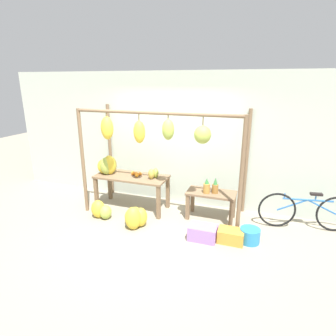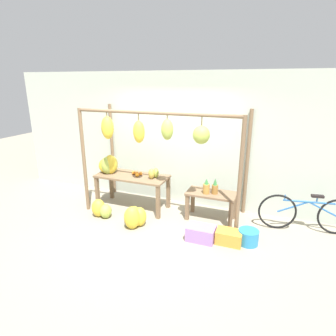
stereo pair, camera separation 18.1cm
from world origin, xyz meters
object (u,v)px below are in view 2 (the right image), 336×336
at_px(banana_pile_on_table, 109,165).
at_px(fruit_crate_white, 201,233).
at_px(fruit_crate_purple, 229,237).
at_px(parked_bicycle, 307,213).
at_px(banana_pile_ground_left, 101,209).
at_px(blue_bucket, 248,237).
at_px(papaya_pile, 154,173).
at_px(orange_pile, 137,174).
at_px(pineapple_cluster, 210,187).
at_px(banana_pile_ground_right, 134,217).

xyz_separation_m(banana_pile_on_table, fruit_crate_white, (2.21, -0.68, -0.78)).
bearing_deg(fruit_crate_purple, parked_bicycle, 36.58).
bearing_deg(banana_pile_ground_left, parked_bicycle, 13.04).
height_order(blue_bucket, papaya_pile, papaya_pile).
relative_size(orange_pile, pineapple_cluster, 0.72).
height_order(pineapple_cluster, banana_pile_ground_right, pineapple_cluster).
bearing_deg(fruit_crate_purple, papaya_pile, 158.60).
xyz_separation_m(pineapple_cluster, banana_pile_ground_left, (-2.02, -0.65, -0.52)).
xyz_separation_m(banana_pile_on_table, orange_pile, (0.62, 0.08, -0.14)).
distance_m(pineapple_cluster, papaya_pile, 1.17).
bearing_deg(pineapple_cluster, orange_pile, 179.74).
xyz_separation_m(orange_pile, pineapple_cluster, (1.55, -0.01, -0.08)).
xyz_separation_m(papaya_pile, fruit_crate_purple, (1.66, -0.65, -0.72)).
bearing_deg(pineapple_cluster, blue_bucket, -35.81).
bearing_deg(fruit_crate_white, banana_pile_on_table, 162.84).
height_order(orange_pile, banana_pile_ground_left, orange_pile).
bearing_deg(fruit_crate_white, banana_pile_ground_right, 179.71).
relative_size(fruit_crate_white, fruit_crate_purple, 1.11).
distance_m(fruit_crate_white, fruit_crate_purple, 0.47).
bearing_deg(fruit_crate_white, papaya_pile, 148.84).
height_order(orange_pile, blue_bucket, orange_pile).
xyz_separation_m(banana_pile_on_table, pineapple_cluster, (2.17, 0.07, -0.22)).
xyz_separation_m(banana_pile_ground_right, parked_bicycle, (2.95, 0.96, 0.16)).
relative_size(blue_bucket, fruit_crate_purple, 0.79).
bearing_deg(blue_bucket, papaya_pile, 164.36).
bearing_deg(orange_pile, papaya_pile, -5.51).
bearing_deg(pineapple_cluster, banana_pile_ground_right, -148.78).
bearing_deg(parked_bicycle, banana_pile_on_table, -175.76).
xyz_separation_m(banana_pile_on_table, banana_pile_ground_left, (0.15, -0.58, -0.74)).
height_order(banana_pile_ground_right, parked_bicycle, parked_bicycle).
bearing_deg(blue_bucket, banana_pile_ground_right, -175.29).
height_order(fruit_crate_white, parked_bicycle, parked_bicycle).
bearing_deg(pineapple_cluster, papaya_pile, -178.45).
xyz_separation_m(banana_pile_ground_left, fruit_crate_purple, (2.53, -0.03, -0.05)).
relative_size(pineapple_cluster, banana_pile_ground_left, 0.69).
height_order(pineapple_cluster, banana_pile_ground_left, pineapple_cluster).
height_order(banana_pile_ground_left, fruit_crate_purple, banana_pile_ground_left).
bearing_deg(banana_pile_ground_right, banana_pile_ground_left, 172.89).
distance_m(banana_pile_on_table, blue_bucket, 3.12).
height_order(banana_pile_on_table, banana_pile_ground_left, banana_pile_on_table).
xyz_separation_m(banana_pile_ground_right, fruit_crate_purple, (1.74, 0.07, -0.08)).
bearing_deg(banana_pile_ground_left, orange_pile, 54.44).
distance_m(orange_pile, parked_bicycle, 3.30).
distance_m(banana_pile_ground_right, fruit_crate_white, 1.28).
height_order(orange_pile, pineapple_cluster, pineapple_cluster).
relative_size(banana_pile_ground_right, fruit_crate_white, 1.01).
distance_m(banana_pile_ground_left, parked_bicycle, 3.84).
distance_m(banana_pile_ground_left, blue_bucket, 2.83).
bearing_deg(banana_pile_ground_right, parked_bicycle, 18.11).
bearing_deg(orange_pile, fruit_crate_purple, -18.51).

